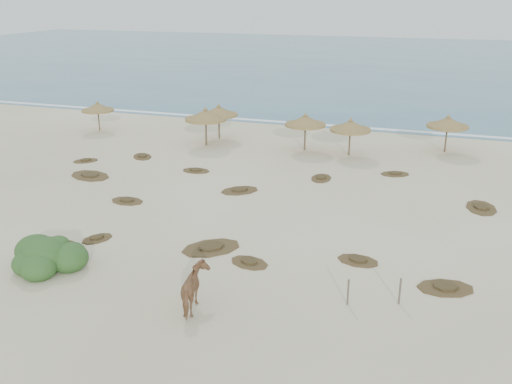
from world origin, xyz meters
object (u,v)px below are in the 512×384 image
Objects in this scene: palapa_1 at (219,112)px; bush at (47,256)px; horse at (195,289)px; palapa_0 at (98,108)px.

bush is (1.42, -22.72, -1.63)m from palapa_1.
horse is at bearing -8.61° from bush.
bush is (11.83, -22.07, -1.41)m from palapa_0.
palapa_0 is 30.06m from horse.
palapa_0 reaches higher than horse.
palapa_1 is at bearing -85.20° from horse.
palapa_1 is at bearing 3.58° from palapa_0.
palapa_0 is 1.70× the size of horse.
horse is (8.69, -23.82, -1.30)m from palapa_1.
palapa_0 is at bearing 118.20° from bush.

